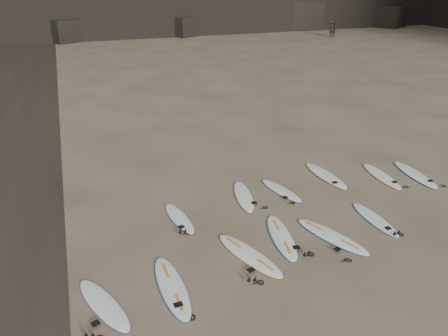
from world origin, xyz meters
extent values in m
plane|color=#897559|center=(0.00, 0.00, 0.00)|extent=(240.00, 240.00, 0.00)
cube|color=black|center=(8.00, 45.00, 1.16)|extent=(4.23, 4.46, 2.33)
cube|color=black|center=(25.00, 46.00, 1.80)|extent=(5.95, 5.19, 3.59)
cube|color=black|center=(38.00, 44.00, 1.44)|extent=(5.31, 5.56, 2.88)
cube|color=black|center=(-6.00, 45.00, 1.25)|extent=(4.49, 4.76, 2.49)
ellipsoid|color=white|center=(-4.41, -0.94, 0.05)|extent=(0.73, 2.75, 0.10)
ellipsoid|color=white|center=(-1.93, -0.34, 0.05)|extent=(1.49, 2.76, 0.10)
ellipsoid|color=white|center=(-0.60, 0.20, 0.05)|extent=(1.10, 2.68, 0.09)
ellipsoid|color=white|center=(0.91, -0.31, 0.05)|extent=(1.56, 2.74, 0.10)
ellipsoid|color=white|center=(2.84, 0.09, 0.04)|extent=(0.58, 2.34, 0.08)
ellipsoid|color=white|center=(-3.35, 2.40, 0.04)|extent=(0.82, 2.25, 0.08)
ellipsoid|color=white|center=(-0.70, 3.12, 0.04)|extent=(1.06, 2.51, 0.09)
ellipsoid|color=white|center=(0.81, 3.05, 0.04)|extent=(1.03, 2.29, 0.08)
ellipsoid|color=white|center=(3.11, 3.60, 0.05)|extent=(0.82, 2.70, 0.10)
ellipsoid|color=white|center=(5.23, 2.80, 0.05)|extent=(0.82, 2.55, 0.09)
ellipsoid|color=white|center=(6.61, 2.46, 0.05)|extent=(0.93, 2.75, 0.10)
ellipsoid|color=white|center=(-6.18, -1.01, 0.04)|extent=(1.43, 2.50, 0.09)
imported|color=black|center=(25.07, 37.84, 0.95)|extent=(0.76, 0.83, 1.89)
imported|color=black|center=(25.31, 37.83, 0.86)|extent=(0.97, 1.04, 1.71)
camera|label=1|loc=(-6.22, -10.06, 7.73)|focal=35.00mm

